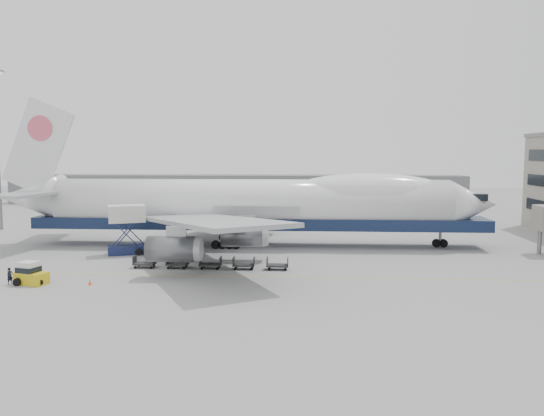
# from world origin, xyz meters

# --- Properties ---
(ground) EXTENTS (260.00, 260.00, 0.00)m
(ground) POSITION_xyz_m (0.00, 0.00, 0.00)
(ground) COLOR gray
(ground) RESTS_ON ground
(apron_line) EXTENTS (60.00, 0.15, 0.01)m
(apron_line) POSITION_xyz_m (0.00, -6.00, 0.01)
(apron_line) COLOR gold
(apron_line) RESTS_ON ground
(hangar) EXTENTS (110.00, 8.00, 7.00)m
(hangar) POSITION_xyz_m (-10.00, 70.00, 3.50)
(hangar) COLOR slate
(hangar) RESTS_ON ground
(airliner) EXTENTS (67.00, 55.30, 19.98)m
(airliner) POSITION_xyz_m (0.64, 12.00, 5.62)
(airliner) COLOR white
(airliner) RESTS_ON ground
(catering_truck) EXTENTS (5.21, 4.37, 6.04)m
(catering_truck) POSITION_xyz_m (-14.58, 4.98, 3.43)
(catering_truck) COLOR #1A2350
(catering_truck) RESTS_ON ground
(baggage_tug) EXTENTS (3.25, 2.31, 2.15)m
(baggage_tug) POSITION_xyz_m (-18.78, -10.42, 0.95)
(baggage_tug) COLOR gold
(baggage_tug) RESTS_ON ground
(ground_worker) EXTENTS (0.61, 0.70, 1.62)m
(ground_worker) POSITION_xyz_m (-20.66, -10.65, 0.81)
(ground_worker) COLOR black
(ground_worker) RESTS_ON ground
(traffic_cone) EXTENTS (0.37, 0.37, 0.54)m
(traffic_cone) POSITION_xyz_m (-13.03, -10.38, 0.26)
(traffic_cone) COLOR #FF580D
(traffic_cone) RESTS_ON ground
(dolly_0) EXTENTS (2.30, 1.35, 1.30)m
(dolly_0) POSITION_xyz_m (-10.13, -2.68, 0.53)
(dolly_0) COLOR #2D2D30
(dolly_0) RESTS_ON ground
(dolly_1) EXTENTS (2.30, 1.35, 1.30)m
(dolly_1) POSITION_xyz_m (-6.52, -2.68, 0.53)
(dolly_1) COLOR #2D2D30
(dolly_1) RESTS_ON ground
(dolly_2) EXTENTS (2.30, 1.35, 1.30)m
(dolly_2) POSITION_xyz_m (-2.91, -2.68, 0.53)
(dolly_2) COLOR #2D2D30
(dolly_2) RESTS_ON ground
(dolly_3) EXTENTS (2.30, 1.35, 1.30)m
(dolly_3) POSITION_xyz_m (0.70, -2.68, 0.53)
(dolly_3) COLOR #2D2D30
(dolly_3) RESTS_ON ground
(dolly_4) EXTENTS (2.30, 1.35, 1.30)m
(dolly_4) POSITION_xyz_m (4.31, -2.68, 0.53)
(dolly_4) COLOR #2D2D30
(dolly_4) RESTS_ON ground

